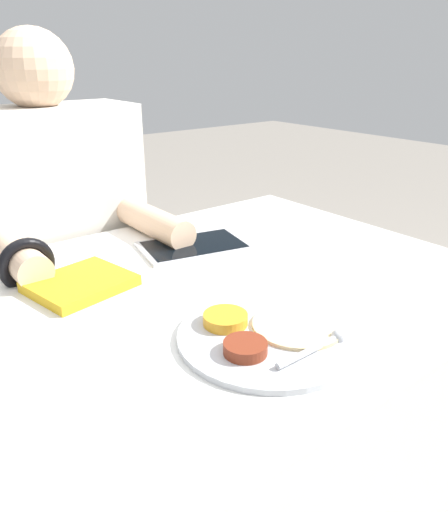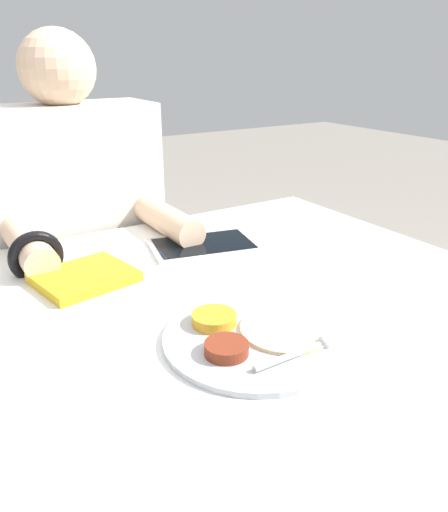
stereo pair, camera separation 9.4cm
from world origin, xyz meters
TOP-DOWN VIEW (x-y plane):
  - dining_table at (0.00, 0.00)m, footprint 1.26×0.83m
  - thali_tray at (0.03, -0.21)m, footprint 0.29×0.29m
  - red_notebook at (-0.12, 0.14)m, footprint 0.20×0.18m
  - tablet_device at (0.17, 0.19)m, footprint 0.27×0.20m
  - person_diner at (-0.02, 0.53)m, footprint 0.44×0.47m

SIDE VIEW (x-z plane):
  - dining_table at x=0.00m, z-range 0.00..0.71m
  - person_diner at x=-0.02m, z-range -0.04..1.14m
  - tablet_device at x=0.17m, z-range 0.71..0.72m
  - thali_tray at x=0.03m, z-range 0.70..0.73m
  - red_notebook at x=-0.12m, z-range 0.71..0.73m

